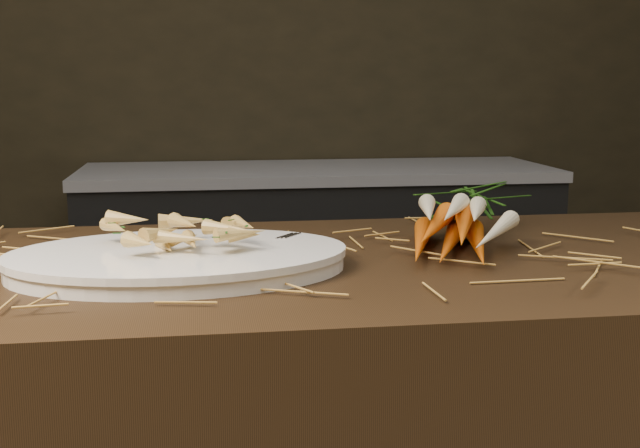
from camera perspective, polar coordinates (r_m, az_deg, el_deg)
The scene contains 6 objects.
back_counter at distance 3.20m, azimuth -0.20°, elevation -3.42°, with size 1.82×0.62×0.84m.
straw_bedding at distance 1.24m, azimuth -1.44°, elevation -2.18°, with size 1.40×0.60×0.02m, color olive, non-canonical shape.
root_veg_bunch at distance 1.42m, azimuth 9.75°, elevation 0.79°, with size 0.32×0.53×0.10m.
serving_platter at distance 1.18m, azimuth -10.00°, elevation -2.71°, with size 0.49×0.32×0.03m, color white, non-canonical shape.
roasted_veg_heap at distance 1.18m, azimuth -10.06°, elevation -0.81°, with size 0.24×0.17×0.05m, color #A8802F, non-canonical shape.
serving_fork at distance 1.18m, azimuth -1.53°, elevation -1.89°, with size 0.02×0.18×0.00m, color silver.
Camera 1 is at (-0.15, -0.90, 1.17)m, focal length 45.00 mm.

